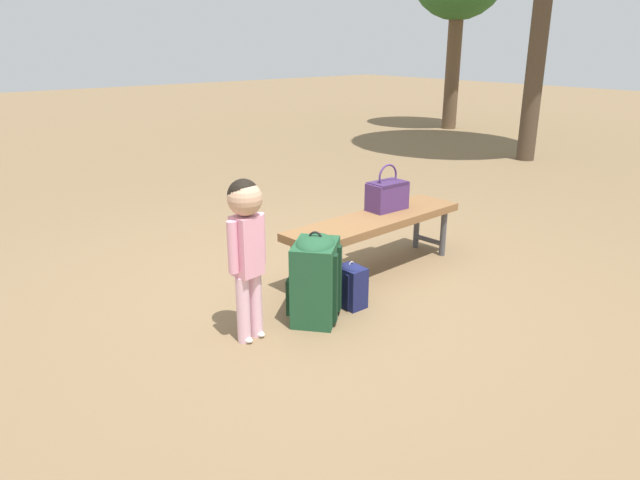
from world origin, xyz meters
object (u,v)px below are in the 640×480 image
at_px(child_standing, 246,235).
at_px(backpack_large, 315,276).
at_px(park_bench, 375,224).
at_px(handbag, 387,194).
at_px(backpack_small, 351,284).

height_order(child_standing, backpack_large, child_standing).
bearing_deg(park_bench, handbag, -157.18).
bearing_deg(park_bench, backpack_large, 21.03).
distance_m(park_bench, backpack_small, 0.70).
bearing_deg(handbag, backpack_small, 29.16).
xyz_separation_m(park_bench, backpack_large, (0.87, 0.34, -0.09)).
height_order(child_standing, backpack_small, child_standing).
bearing_deg(child_standing, backpack_small, 175.65).
bearing_deg(handbag, park_bench, 22.82).
distance_m(child_standing, backpack_small, 0.93).
relative_size(handbag, child_standing, 0.37).
xyz_separation_m(handbag, child_standing, (1.56, 0.37, 0.09)).
bearing_deg(backpack_large, park_bench, -158.97).
distance_m(handbag, child_standing, 1.60).
bearing_deg(backpack_large, handbag, -158.61).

